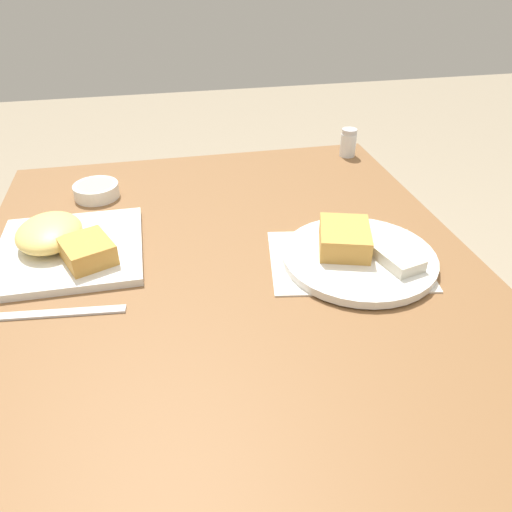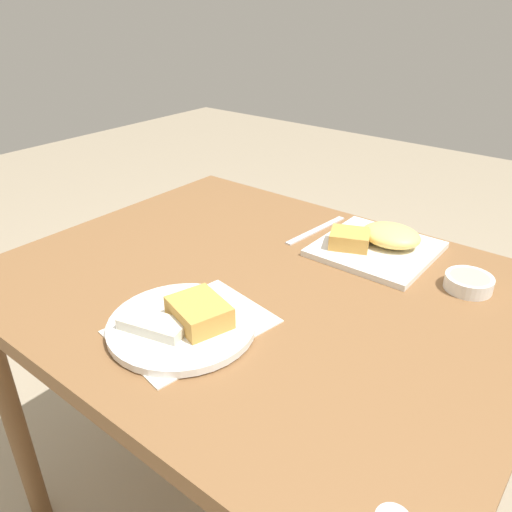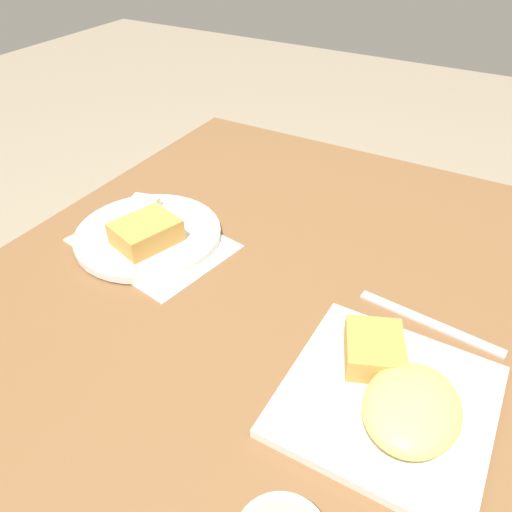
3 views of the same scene
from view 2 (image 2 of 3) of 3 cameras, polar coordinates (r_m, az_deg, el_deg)
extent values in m
cube|color=brown|center=(1.05, 0.27, -3.65)|extent=(1.07, 0.86, 0.04)
cylinder|color=brown|center=(1.42, 26.55, -16.73)|extent=(0.05, 0.05, 0.73)
cylinder|color=brown|center=(1.75, -4.54, -4.30)|extent=(0.05, 0.05, 0.73)
cylinder|color=brown|center=(1.43, -25.97, -16.42)|extent=(0.05, 0.05, 0.73)
cube|color=silver|center=(0.91, -7.27, -7.99)|extent=(0.24, 0.30, 0.00)
cube|color=white|center=(1.18, 13.54, 0.79)|extent=(0.25, 0.25, 0.01)
ellipsoid|color=#EFCC6B|center=(1.19, 15.16, 2.31)|extent=(0.14, 0.11, 0.04)
cube|color=gold|center=(1.16, 10.65, 1.93)|extent=(0.11, 0.10, 0.04)
cylinder|color=white|center=(0.90, -8.51, -7.77)|extent=(0.26, 0.26, 0.01)
cube|color=gold|center=(0.88, -6.51, -6.41)|extent=(0.12, 0.11, 0.04)
cube|color=beige|center=(0.88, -11.66, -7.70)|extent=(0.13, 0.08, 0.02)
cylinder|color=white|center=(1.09, 23.13, -2.83)|extent=(0.09, 0.09, 0.03)
cylinder|color=beige|center=(1.08, 23.25, -2.25)|extent=(0.08, 0.08, 0.00)
cube|color=silver|center=(1.26, 6.89, 2.95)|extent=(0.04, 0.22, 0.00)
camera|label=1|loc=(1.45, -19.88, 24.59)|focal=35.00mm
camera|label=3|loc=(1.02, 41.65, 21.54)|focal=35.00mm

